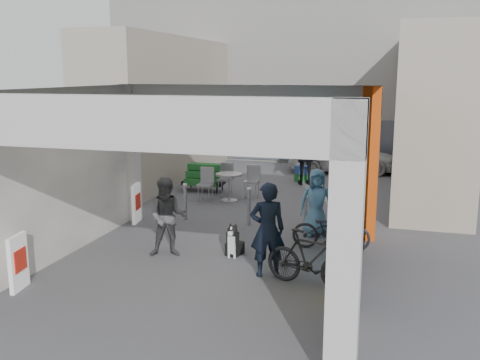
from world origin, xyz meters
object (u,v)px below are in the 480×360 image
(produce_stand, at_px, (204,180))
(man_crates, at_px, (306,156))
(white_van, at_px, (341,155))
(border_collie, at_px, (234,243))
(man_with_dog, at_px, (267,230))
(bicycle_front, at_px, (331,230))
(cafe_set, at_px, (228,187))
(bicycle_rear, at_px, (311,259))
(man_elderly, at_px, (316,203))
(man_back_turned, at_px, (168,217))

(produce_stand, relative_size, man_crates, 0.67)
(white_van, bearing_deg, border_collie, 164.22)
(produce_stand, relative_size, man_with_dog, 0.73)
(produce_stand, relative_size, white_van, 0.33)
(border_collie, bearing_deg, white_van, 101.05)
(bicycle_front, bearing_deg, cafe_set, 38.70)
(cafe_set, relative_size, man_with_dog, 0.91)
(bicycle_front, xyz_separation_m, white_van, (-0.70, 9.36, 0.24))
(produce_stand, relative_size, border_collie, 1.82)
(bicycle_rear, bearing_deg, border_collie, 72.63)
(cafe_set, distance_m, border_collie, 5.28)
(produce_stand, height_order, border_collie, produce_stand)
(cafe_set, xyz_separation_m, man_elderly, (3.13, -3.08, 0.44))
(man_back_turned, bearing_deg, produce_stand, 84.64)
(produce_stand, height_order, man_back_turned, man_back_turned)
(man_crates, xyz_separation_m, bicycle_front, (1.63, -6.69, -0.55))
(man_back_turned, distance_m, white_van, 11.00)
(border_collie, relative_size, man_elderly, 0.45)
(produce_stand, distance_m, man_crates, 3.65)
(cafe_set, height_order, man_with_dog, man_with_dog)
(bicycle_rear, bearing_deg, man_with_dog, 86.37)
(man_back_turned, distance_m, man_elderly, 3.58)
(man_back_turned, height_order, white_van, man_back_turned)
(bicycle_front, distance_m, white_van, 9.39)
(man_crates, height_order, bicycle_front, man_crates)
(bicycle_rear, bearing_deg, man_crates, 26.13)
(man_crates, bearing_deg, border_collie, 66.44)
(cafe_set, relative_size, white_van, 0.41)
(man_elderly, height_order, man_crates, man_crates)
(bicycle_rear, distance_m, white_van, 11.58)
(man_crates, relative_size, bicycle_rear, 1.14)
(man_elderly, height_order, bicycle_rear, man_elderly)
(bicycle_rear, bearing_deg, white_van, 19.34)
(man_crates, bearing_deg, white_van, -130.77)
(border_collie, height_order, bicycle_rear, bicycle_rear)
(man_with_dog, xyz_separation_m, man_crates, (-0.66, 8.58, 0.08))
(man_with_dog, height_order, man_crates, man_crates)
(man_back_turned, height_order, bicycle_front, man_back_turned)
(man_elderly, bearing_deg, man_crates, 88.25)
(bicycle_rear, bearing_deg, produce_stand, 49.55)
(man_back_turned, height_order, bicycle_rear, man_back_turned)
(cafe_set, bearing_deg, border_collie, -71.36)
(man_crates, bearing_deg, man_elderly, 79.96)
(produce_stand, relative_size, man_back_turned, 0.79)
(cafe_set, relative_size, produce_stand, 1.25)
(bicycle_rear, bearing_deg, man_back_turned, 91.04)
(cafe_set, bearing_deg, man_elderly, -44.46)
(man_crates, bearing_deg, bicycle_front, 82.18)
(produce_stand, relative_size, man_elderly, 0.83)
(man_back_turned, relative_size, bicycle_front, 1.00)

